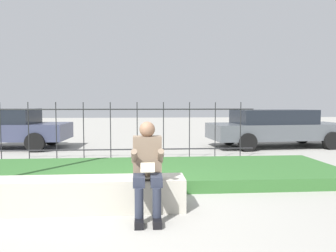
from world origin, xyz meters
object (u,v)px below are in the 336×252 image
(stone_bench, at_px, (82,196))
(car_parked_left, at_px, (5,127))
(car_parked_right, at_px, (276,127))
(person_seated_reader, at_px, (147,165))

(stone_bench, relative_size, car_parked_left, 0.71)
(car_parked_left, distance_m, car_parked_right, 9.15)
(stone_bench, distance_m, car_parked_left, 7.61)
(stone_bench, height_order, car_parked_right, car_parked_right)
(person_seated_reader, xyz_separation_m, car_parked_left, (-4.63, 6.91, 0.02))
(person_seated_reader, relative_size, car_parked_right, 0.26)
(stone_bench, height_order, car_parked_left, car_parked_left)
(stone_bench, bearing_deg, person_seated_reader, -17.72)
(car_parked_left, bearing_deg, car_parked_right, 0.02)
(stone_bench, relative_size, car_parked_right, 0.60)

